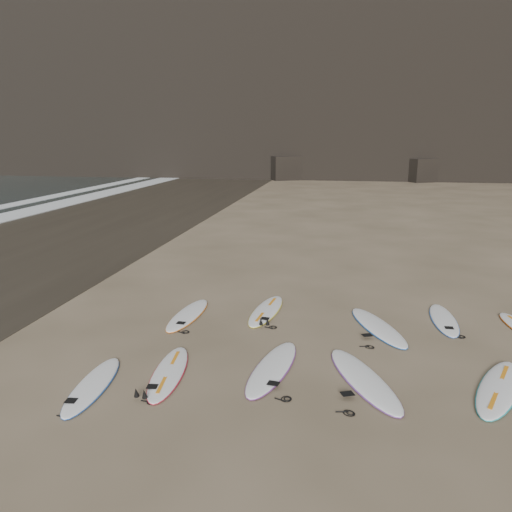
{
  "coord_description": "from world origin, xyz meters",
  "views": [
    {
      "loc": [
        0.54,
        -9.0,
        4.54
      ],
      "look_at": [
        -1.65,
        3.43,
        1.5
      ],
      "focal_mm": 35.0,
      "sensor_mm": 36.0,
      "label": 1
    }
  ],
  "objects": [
    {
      "name": "surfboard_3",
      "position": [
        1.06,
        -0.1,
        0.05
      ],
      "size": [
        1.71,
        2.8,
        0.1
      ],
      "primitive_type": "ellipsoid",
      "rotation": [
        0.0,
        0.0,
        0.41
      ],
      "color": "white",
      "rests_on": "ground"
    },
    {
      "name": "surfboard_1",
      "position": [
        -2.7,
        -0.48,
        0.04
      ],
      "size": [
        0.85,
        2.45,
        0.09
      ],
      "primitive_type": "ellipsoid",
      "rotation": [
        0.0,
        0.0,
        0.12
      ],
      "color": "white",
      "rests_on": "ground"
    },
    {
      "name": "surfboard_5",
      "position": [
        -3.31,
        2.71,
        0.05
      ],
      "size": [
        0.75,
        2.53,
        0.09
      ],
      "primitive_type": "ellipsoid",
      "rotation": [
        0.0,
        0.0,
        -0.06
      ],
      "color": "white",
      "rests_on": "ground"
    },
    {
      "name": "surfboard_6",
      "position": [
        -1.37,
        3.37,
        0.05
      ],
      "size": [
        0.89,
        2.59,
        0.09
      ],
      "primitive_type": "ellipsoid",
      "rotation": [
        0.0,
        0.0,
        -0.11
      ],
      "color": "white",
      "rests_on": "ground"
    },
    {
      "name": "surfboard_4",
      "position": [
        3.49,
        -0.02,
        0.05
      ],
      "size": [
        1.62,
        2.64,
        0.09
      ],
      "primitive_type": "ellipsoid",
      "rotation": [
        0.0,
        0.0,
        -0.42
      ],
      "color": "white",
      "rests_on": "ground"
    },
    {
      "name": "wet_sand",
      "position": [
        -13.0,
        10.0,
        0.0
      ],
      "size": [
        12.0,
        200.0,
        0.01
      ],
      "primitive_type": "cube",
      "color": "#383026",
      "rests_on": "ground"
    },
    {
      "name": "surfboard_0",
      "position": [
        -3.92,
        -1.21,
        0.04
      ],
      "size": [
        0.77,
        2.37,
        0.08
      ],
      "primitive_type": "ellipsoid",
      "rotation": [
        0.0,
        0.0,
        0.09
      ],
      "color": "white",
      "rests_on": "ground"
    },
    {
      "name": "surfboard_2",
      "position": [
        -0.72,
        0.07,
        0.05
      ],
      "size": [
        1.05,
        2.71,
        0.1
      ],
      "primitive_type": "ellipsoid",
      "rotation": [
        0.0,
        0.0,
        -0.16
      ],
      "color": "white",
      "rests_on": "ground"
    },
    {
      "name": "ground",
      "position": [
        0.0,
        0.0,
        0.0
      ],
      "size": [
        240.0,
        240.0,
        0.0
      ],
      "primitive_type": "plane",
      "color": "#897559",
      "rests_on": "ground"
    },
    {
      "name": "surfboard_8",
      "position": [
        3.15,
        3.49,
        0.04
      ],
      "size": [
        0.57,
        2.38,
        0.09
      ],
      "primitive_type": "ellipsoid",
      "rotation": [
        0.0,
        0.0,
        -0.0
      ],
      "color": "white",
      "rests_on": "ground"
    },
    {
      "name": "surfboard_7",
      "position": [
        1.48,
        2.69,
        0.05
      ],
      "size": [
        1.62,
        2.74,
        0.1
      ],
      "primitive_type": "ellipsoid",
      "rotation": [
        0.0,
        0.0,
        0.39
      ],
      "color": "white",
      "rests_on": "ground"
    }
  ]
}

